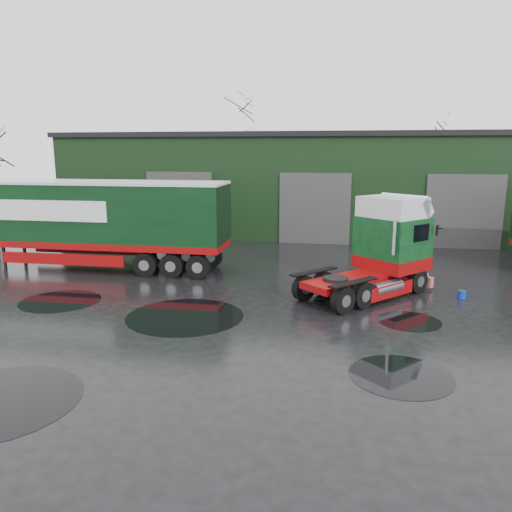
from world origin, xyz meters
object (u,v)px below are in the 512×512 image
(hero_tractor, at_px, (364,248))
(wash_bucket, at_px, (462,295))
(warehouse, at_px, (321,182))
(tree_back_a, at_px, (238,156))
(tree_back_b, at_px, (424,168))
(trailer_left, at_px, (87,225))

(hero_tractor, distance_m, wash_bucket, 3.97)
(warehouse, bearing_deg, tree_back_a, 128.66)
(tree_back_b, bearing_deg, trailer_left, -126.30)
(wash_bucket, bearing_deg, warehouse, 110.94)
(warehouse, height_order, trailer_left, warehouse)
(warehouse, height_order, wash_bucket, warehouse)
(trailer_left, relative_size, tree_back_a, 1.35)
(hero_tractor, distance_m, trailer_left, 12.32)
(hero_tractor, xyz_separation_m, trailer_left, (-12.10, 2.35, 0.18))
(warehouse, relative_size, trailer_left, 2.53)
(wash_bucket, xyz_separation_m, tree_back_b, (1.93, 25.87, 3.61))
(hero_tractor, bearing_deg, wash_bucket, 48.91)
(tree_back_b, bearing_deg, tree_back_a, 180.00)
(trailer_left, xyz_separation_m, tree_back_a, (1.60, 23.96, 2.76))
(wash_bucket, height_order, tree_back_a, tree_back_a)
(tree_back_a, bearing_deg, tree_back_b, 0.00)
(hero_tractor, height_order, trailer_left, trailer_left)
(tree_back_b, bearing_deg, wash_bucket, -94.26)
(trailer_left, relative_size, wash_bucket, 43.52)
(hero_tractor, height_order, wash_bucket, hero_tractor)
(hero_tractor, relative_size, trailer_left, 0.45)
(warehouse, distance_m, trailer_left, 16.98)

